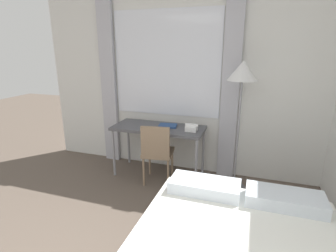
# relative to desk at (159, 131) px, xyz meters

# --- Properties ---
(wall_back_with_window) EXTENTS (4.70, 0.13, 2.70)m
(wall_back_with_window) POSITION_rel_desk_xyz_m (0.33, 0.36, 0.67)
(wall_back_with_window) COLOR silver
(wall_back_with_window) RESTS_ON ground_plane
(desk) EXTENTS (1.31, 0.56, 0.75)m
(desk) POSITION_rel_desk_xyz_m (0.00, 0.00, 0.00)
(desk) COLOR #4C4C51
(desk) RESTS_ON ground_plane
(desk_chair) EXTENTS (0.45, 0.45, 0.86)m
(desk_chair) POSITION_rel_desk_xyz_m (0.07, -0.26, -0.19)
(desk_chair) COLOR #8C7259
(desk_chair) RESTS_ON ground_plane
(standing_lamp) EXTENTS (0.37, 0.37, 1.69)m
(standing_lamp) POSITION_rel_desk_xyz_m (1.11, -0.07, 0.75)
(standing_lamp) COLOR #4C4C51
(standing_lamp) RESTS_ON ground_plane
(telephone) EXTENTS (0.18, 0.16, 0.10)m
(telephone) POSITION_rel_desk_xyz_m (0.49, -0.04, 0.10)
(telephone) COLOR white
(telephone) RESTS_ON desk
(book) EXTENTS (0.28, 0.23, 0.02)m
(book) POSITION_rel_desk_xyz_m (0.12, 0.05, 0.07)
(book) COLOR navy
(book) RESTS_ON desk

